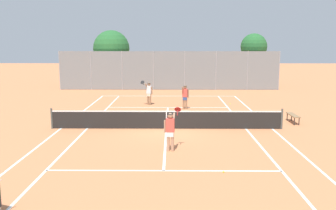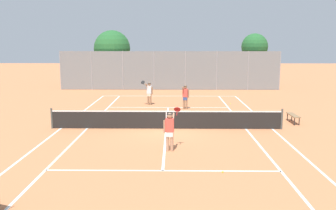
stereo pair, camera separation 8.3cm
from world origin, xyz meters
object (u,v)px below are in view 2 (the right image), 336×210
(player_far_left, at_px, (149,92))
(player_far_right, at_px, (185,96))
(player_near_side, at_px, (170,129))
(loose_tennis_ball_0, at_px, (110,118))
(loose_tennis_ball_3, at_px, (249,124))
(loose_tennis_ball_2, at_px, (230,104))
(tree_behind_left, at_px, (111,50))
(courtside_bench, at_px, (293,116))
(tree_behind_right, at_px, (255,48))
(tennis_net, at_px, (166,119))
(loose_tennis_ball_1, at_px, (223,172))

(player_far_left, height_order, player_far_right, player_far_left)
(player_near_side, height_order, loose_tennis_ball_0, player_near_side)
(player_near_side, bearing_deg, loose_tennis_ball_3, 49.40)
(player_near_side, xyz_separation_m, loose_tennis_ball_2, (4.28, 11.85, -0.89))
(loose_tennis_ball_3, bearing_deg, tree_behind_left, 120.90)
(courtside_bench, distance_m, tree_behind_right, 18.41)
(tennis_net, xyz_separation_m, loose_tennis_ball_2, (4.50, 7.85, -0.48))
(player_far_right, height_order, tree_behind_right, tree_behind_right)
(tennis_net, relative_size, loose_tennis_ball_2, 181.82)
(loose_tennis_ball_2, bearing_deg, tree_behind_left, 134.89)
(player_far_right, bearing_deg, tree_behind_left, 119.23)
(tennis_net, relative_size, player_far_left, 6.76)
(loose_tennis_ball_0, distance_m, loose_tennis_ball_1, 10.77)
(player_near_side, bearing_deg, tree_behind_right, 70.46)
(player_far_left, distance_m, loose_tennis_ball_3, 8.79)
(tree_behind_left, bearing_deg, tree_behind_right, 5.63)
(tennis_net, xyz_separation_m, player_near_side, (0.22, -4.00, 0.42))
(player_far_left, bearing_deg, loose_tennis_ball_2, 3.60)
(loose_tennis_ball_1, distance_m, tree_behind_right, 27.22)
(loose_tennis_ball_1, relative_size, tree_behind_right, 0.01)
(player_far_left, bearing_deg, player_far_right, -33.88)
(player_far_left, xyz_separation_m, loose_tennis_ball_2, (5.86, 0.37, -0.89))
(loose_tennis_ball_0, relative_size, tree_behind_right, 0.01)
(loose_tennis_ball_1, relative_size, tree_behind_left, 0.01)
(loose_tennis_ball_3, bearing_deg, loose_tennis_ball_2, 90.01)
(player_far_right, relative_size, courtside_bench, 1.07)
(player_far_left, distance_m, tree_behind_left, 11.87)
(player_near_side, relative_size, player_far_left, 1.00)
(player_near_side, height_order, player_far_left, same)
(loose_tennis_ball_1, distance_m, courtside_bench, 9.53)
(loose_tennis_ball_3, bearing_deg, courtside_bench, 12.41)
(player_near_side, height_order, loose_tennis_ball_2, player_near_side)
(player_far_right, distance_m, courtside_bench, 7.26)
(player_far_left, height_order, loose_tennis_ball_3, player_far_left)
(loose_tennis_ball_1, bearing_deg, tree_behind_left, 107.58)
(loose_tennis_ball_0, xyz_separation_m, loose_tennis_ball_3, (7.87, -1.72, 0.00))
(loose_tennis_ball_3, height_order, tree_behind_right, tree_behind_right)
(loose_tennis_ball_0, height_order, loose_tennis_ball_3, same)
(tennis_net, distance_m, player_near_side, 4.03)
(player_far_right, relative_size, tree_behind_right, 0.30)
(player_far_right, distance_m, tree_behind_left, 14.43)
(loose_tennis_ball_0, height_order, loose_tennis_ball_1, same)
(player_near_side, bearing_deg, player_far_left, 97.87)
(player_near_side, bearing_deg, loose_tennis_ball_2, 70.14)
(player_near_side, height_order, courtside_bench, player_near_side)
(player_far_right, height_order, loose_tennis_ball_1, player_far_right)
(loose_tennis_ball_1, bearing_deg, tennis_net, 107.47)
(loose_tennis_ball_0, xyz_separation_m, loose_tennis_ball_1, (5.44, -9.30, 0.00))
(loose_tennis_ball_3, distance_m, tree_behind_right, 19.40)
(loose_tennis_ball_2, bearing_deg, tennis_net, -119.83)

